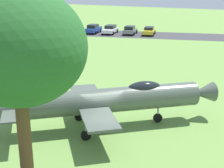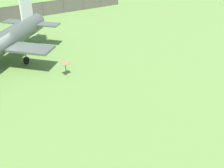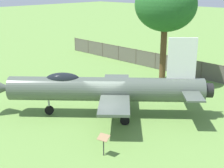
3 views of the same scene
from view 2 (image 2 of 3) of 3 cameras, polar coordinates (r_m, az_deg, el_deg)
name	(u,v)px [view 2 (image 2 of 3)]	position (r m, az deg, el deg)	size (l,w,h in m)	color
ground_plane	(1,69)	(23.88, -20.88, 2.83)	(200.00, 200.00, 0.00)	#668E42
info_plaque	(65,65)	(21.20, -9.10, 3.73)	(0.66, 0.50, 1.14)	#333333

